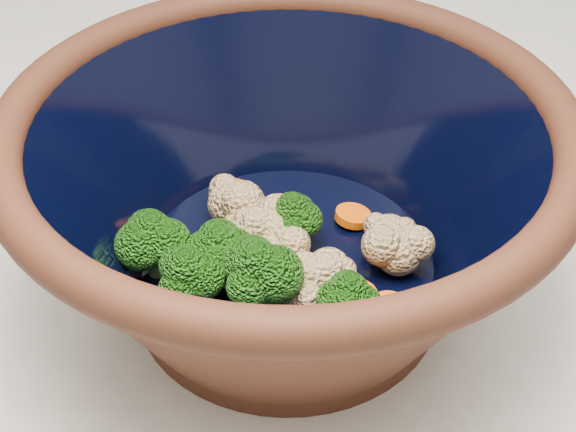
{
  "coord_description": "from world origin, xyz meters",
  "views": [
    {
      "loc": [
        -0.0,
        -0.45,
        1.3
      ],
      "look_at": [
        -0.06,
        -0.06,
        0.97
      ],
      "focal_mm": 50.0,
      "sensor_mm": 36.0,
      "label": 1
    }
  ],
  "objects": [
    {
      "name": "mixing_bowl",
      "position": [
        -0.06,
        -0.06,
        0.98
      ],
      "size": [
        0.38,
        0.38,
        0.15
      ],
      "rotation": [
        0.0,
        0.0,
        0.13
      ],
      "color": "black",
      "rests_on": "counter"
    },
    {
      "name": "vegetable_pile",
      "position": [
        -0.08,
        -0.08,
        0.96
      ],
      "size": [
        0.19,
        0.14,
        0.06
      ],
      "color": "#608442",
      "rests_on": "mixing_bowl"
    }
  ]
}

